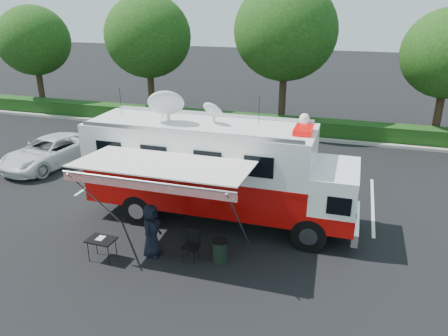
# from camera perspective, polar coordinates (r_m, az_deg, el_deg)

# --- Properties ---
(ground_plane) EXTENTS (120.00, 120.00, 0.00)m
(ground_plane) POSITION_cam_1_polar(r_m,az_deg,el_deg) (16.49, -0.51, -6.77)
(ground_plane) COLOR black
(ground_plane) RESTS_ON ground
(back_border) EXTENTS (60.00, 6.14, 8.87)m
(back_border) POSITION_cam_1_polar(r_m,az_deg,el_deg) (27.12, 10.37, 15.12)
(back_border) COLOR #9E998E
(back_border) RESTS_ON ground_plane
(stall_lines) EXTENTS (24.12, 5.50, 0.01)m
(stall_lines) POSITION_cam_1_polar(r_m,az_deg,el_deg) (19.20, 0.75, -2.53)
(stall_lines) COLOR silver
(stall_lines) RESTS_ON ground_plane
(command_truck) EXTENTS (9.73, 2.68, 4.67)m
(command_truck) POSITION_cam_1_polar(r_m,az_deg,el_deg) (15.67, -0.83, -0.26)
(command_truck) COLOR black
(command_truck) RESTS_ON ground_plane
(awning) EXTENTS (5.31, 2.74, 3.21)m
(awning) POSITION_cam_1_polar(r_m,az_deg,el_deg) (13.20, -8.15, -0.00)
(awning) COLOR silver
(awning) RESTS_ON ground_plane
(white_suv) EXTENTS (3.20, 5.39, 1.41)m
(white_suv) POSITION_cam_1_polar(r_m,az_deg,el_deg) (23.39, -21.61, 0.36)
(white_suv) COLOR silver
(white_suv) RESTS_ON ground_plane
(person) EXTENTS (0.58, 0.88, 1.78)m
(person) POSITION_cam_1_polar(r_m,az_deg,el_deg) (14.60, -9.24, -11.11)
(person) COLOR black
(person) RESTS_ON ground_plane
(folding_table) EXTENTS (0.90, 0.65, 0.74)m
(folding_table) POSITION_cam_1_polar(r_m,az_deg,el_deg) (14.35, -15.74, -9.08)
(folding_table) COLOR black
(folding_table) RESTS_ON ground_plane
(folding_chair) EXTENTS (0.53, 0.55, 1.02)m
(folding_chair) POSITION_cam_1_polar(r_m,az_deg,el_deg) (13.96, -4.25, -9.58)
(folding_chair) COLOR black
(folding_chair) RESTS_ON ground_plane
(trash_bin) EXTENTS (0.49, 0.49, 0.74)m
(trash_bin) POSITION_cam_1_polar(r_m,az_deg,el_deg) (13.92, -0.54, -10.75)
(trash_bin) COLOR black
(trash_bin) RESTS_ON ground_plane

